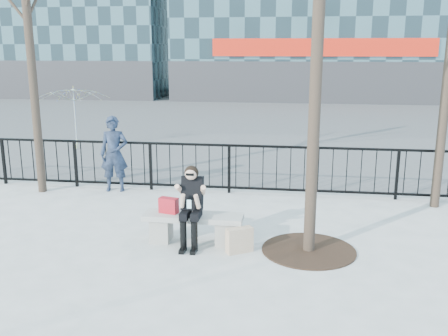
# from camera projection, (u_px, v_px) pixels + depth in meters

# --- Properties ---
(ground) EXTENTS (120.00, 120.00, 0.00)m
(ground) POSITION_uv_depth(u_px,v_px,m) (194.00, 242.00, 8.34)
(ground) COLOR #999A95
(ground) RESTS_ON ground
(street_surface) EXTENTS (60.00, 23.00, 0.01)m
(street_surface) POSITION_uv_depth(u_px,v_px,m) (259.00, 119.00, 22.78)
(street_surface) COLOR #474747
(street_surface) RESTS_ON ground
(railing) EXTENTS (14.00, 0.06, 1.10)m
(railing) POSITION_uv_depth(u_px,v_px,m) (220.00, 168.00, 11.10)
(railing) COLOR black
(railing) RESTS_ON ground
(tree_grate) EXTENTS (1.50, 1.50, 0.02)m
(tree_grate) POSITION_uv_depth(u_px,v_px,m) (309.00, 250.00, 7.98)
(tree_grate) COLOR black
(tree_grate) RESTS_ON ground
(bench_main) EXTENTS (1.65, 0.46, 0.49)m
(bench_main) POSITION_uv_depth(u_px,v_px,m) (193.00, 225.00, 8.27)
(bench_main) COLOR gray
(bench_main) RESTS_ON ground
(seated_woman) EXTENTS (0.50, 0.64, 1.34)m
(seated_woman) POSITION_uv_depth(u_px,v_px,m) (191.00, 207.00, 8.03)
(seated_woman) COLOR black
(seated_woman) RESTS_ON ground
(handbag) EXTENTS (0.34, 0.22, 0.26)m
(handbag) POSITION_uv_depth(u_px,v_px,m) (169.00, 205.00, 8.27)
(handbag) COLOR #B31622
(handbag) RESTS_ON bench_main
(shopping_bag) EXTENTS (0.44, 0.36, 0.40)m
(shopping_bag) POSITION_uv_depth(u_px,v_px,m) (240.00, 240.00, 7.89)
(shopping_bag) COLOR beige
(shopping_bag) RESTS_ON ground
(standing_man) EXTENTS (0.68, 0.50, 1.71)m
(standing_man) POSITION_uv_depth(u_px,v_px,m) (114.00, 154.00, 11.17)
(standing_man) COLOR black
(standing_man) RESTS_ON ground
(vendor_umbrella) EXTENTS (2.40, 2.44, 2.02)m
(vendor_umbrella) POSITION_uv_depth(u_px,v_px,m) (75.00, 118.00, 15.69)
(vendor_umbrella) COLOR yellow
(vendor_umbrella) RESTS_ON ground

